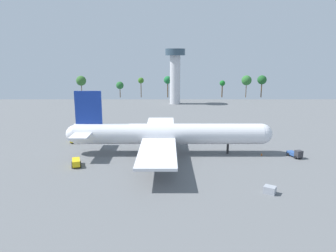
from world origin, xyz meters
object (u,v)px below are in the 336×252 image
(safety_cone_nose, at_px, (261,154))
(baggage_tug, at_px, (75,139))
(cargo_airplane, at_px, (167,134))
(cargo_container_fore, at_px, (269,190))
(control_tower, at_px, (175,71))
(cargo_loader, at_px, (243,131))
(maintenance_van, at_px, (295,154))
(pushback_tractor, at_px, (76,162))

(safety_cone_nose, bearing_deg, baggage_tug, 166.18)
(cargo_airplane, distance_m, baggage_tug, 35.09)
(cargo_container_fore, xyz_separation_m, control_tower, (-17.94, 134.10, 19.61))
(cargo_loader, xyz_separation_m, maintenance_van, (8.86, -28.34, -0.06))
(safety_cone_nose, relative_size, control_tower, 0.02)
(cargo_airplane, bearing_deg, safety_cone_nose, -3.85)
(cargo_loader, distance_m, control_tower, 86.25)
(cargo_container_fore, distance_m, control_tower, 136.71)
(baggage_tug, xyz_separation_m, cargo_container_fore, (54.67, -42.29, -0.30))
(cargo_container_fore, bearing_deg, safety_cone_nose, 77.39)
(maintenance_van, bearing_deg, pushback_tractor, -173.10)
(baggage_tug, distance_m, cargo_container_fore, 69.12)
(baggage_tug, height_order, safety_cone_nose, baggage_tug)
(cargo_airplane, relative_size, baggage_tug, 11.91)
(pushback_tractor, bearing_deg, safety_cone_nose, 10.14)
(maintenance_van, relative_size, safety_cone_nose, 7.29)
(cargo_loader, bearing_deg, safety_cone_nose, -91.38)
(cargo_airplane, xyz_separation_m, baggage_tug, (-32.19, 13.03, -5.03))
(pushback_tractor, height_order, maintenance_van, maintenance_van)
(maintenance_van, bearing_deg, safety_cone_nose, 168.39)
(cargo_airplane, relative_size, cargo_container_fore, 20.19)
(cargo_airplane, relative_size, pushback_tractor, 11.61)
(baggage_tug, bearing_deg, maintenance_van, -13.52)
(cargo_airplane, bearing_deg, cargo_loader, 39.92)
(maintenance_van, height_order, cargo_container_fore, maintenance_van)
(baggage_tug, distance_m, cargo_loader, 62.48)
(baggage_tug, relative_size, safety_cone_nose, 7.29)
(cargo_container_fore, bearing_deg, cargo_loader, 82.83)
(pushback_tractor, bearing_deg, baggage_tug, 106.30)
(baggage_tug, distance_m, maintenance_van, 72.29)
(cargo_airplane, distance_m, cargo_loader, 38.44)
(maintenance_van, distance_m, cargo_container_fore, 29.81)
(cargo_loader, relative_size, maintenance_van, 0.81)
(safety_cone_nose, height_order, control_tower, control_tower)
(cargo_container_fore, relative_size, control_tower, 0.09)
(cargo_loader, distance_m, maintenance_van, 29.69)
(cargo_loader, bearing_deg, cargo_container_fore, -97.17)
(control_tower, bearing_deg, cargo_container_fore, -82.38)
(pushback_tractor, xyz_separation_m, maintenance_van, (63.11, 7.64, 0.03))
(cargo_airplane, relative_size, safety_cone_nose, 86.86)
(pushback_tractor, bearing_deg, cargo_loader, 33.55)
(cargo_airplane, xyz_separation_m, pushback_tractor, (-25.01, -11.51, -5.04))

